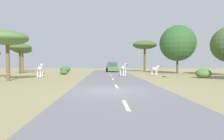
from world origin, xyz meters
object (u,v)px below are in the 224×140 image
tree_4 (22,50)px  tree_5 (20,48)px  bush_3 (64,72)px  zebra_1 (40,69)px  tree_7 (178,43)px  zebra_2 (155,69)px  car_0 (112,67)px  bush_4 (65,69)px  bush_1 (203,73)px  rock_0 (165,76)px  tree_1 (145,45)px  zebra_0 (123,68)px  rock_1 (43,72)px  tree_3 (7,38)px

tree_4 → tree_5: tree_4 is taller
tree_5 → bush_3: (7.24, -2.52, -3.66)m
tree_4 → zebra_1: bearing=-61.9°
tree_7 → tree_5: bearing=177.1°
zebra_2 → car_0: car_0 is taller
zebra_2 → bush_4: size_ratio=0.80×
bush_1 → rock_0: (-3.88, 1.50, -0.37)m
zebra_1 → car_0: car_0 is taller
tree_1 → tree_7: bearing=-55.5°
tree_1 → bush_4: tree_1 is taller
tree_5 → tree_7: (24.28, -1.22, 0.68)m
tree_7 → bush_1: 9.17m
car_0 → zebra_0: bearing=-88.6°
zebra_2 → rock_1: size_ratio=2.33×
tree_4 → tree_7: size_ratio=0.65×
zebra_0 → bush_1: zebra_0 is taller
tree_5 → tree_4: bearing=110.2°
bush_3 → zebra_2: bearing=-12.4°
tree_4 → rock_0: size_ratio=8.14×
zebra_1 → tree_1: 19.81m
rock_1 → rock_0: bearing=-24.7°
bush_4 → rock_0: bearing=-39.4°
car_0 → tree_4: bearing=166.2°
tree_3 → bush_4: bearing=81.9°
rock_0 → bush_1: bearing=-21.1°
rock_0 → rock_1: bearing=155.3°
zebra_0 → rock_0: zebra_0 is taller
tree_4 → bush_4: 10.72m
tree_5 → bush_1: 26.11m
tree_7 → tree_1: bearing=124.5°
zebra_1 → bush_3: zebra_1 is taller
rock_1 → tree_4: bearing=128.4°
zebra_1 → car_0: (8.63, 13.02, -0.14)m
zebra_0 → car_0: car_0 is taller
tree_4 → tree_5: 8.46m
tree_3 → tree_4: size_ratio=0.98×
tree_5 → rock_0: (20.23, -7.89, -3.84)m
tree_4 → tree_5: (2.92, -7.94, -0.10)m
zebra_1 → tree_4: (-8.74, 16.34, 3.10)m
zebra_0 → rock_0: bearing=153.2°
tree_4 → bush_4: bearing=-25.3°
zebra_2 → tree_5: size_ratio=0.30×
tree_1 → tree_5: bearing=-167.7°
tree_1 → rock_0: size_ratio=9.68×
tree_5 → rock_0: tree_5 is taller
zebra_2 → tree_3: 17.39m
tree_1 → bush_1: (3.72, -13.83, -4.35)m
car_0 → zebra_2: bearing=-64.8°
bush_1 → rock_0: 4.18m
tree_7 → rock_0: bearing=-121.2°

